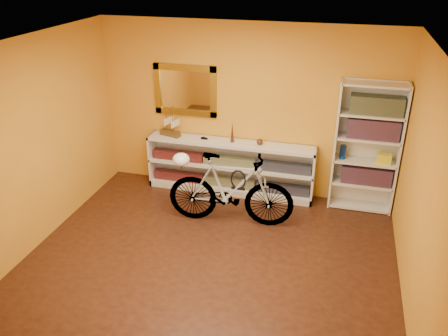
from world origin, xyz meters
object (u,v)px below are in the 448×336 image
(bookcase, at_px, (367,148))
(bicycle, at_px, (231,189))
(console_unit, at_px, (230,167))
(helmet, at_px, (181,159))

(bookcase, distance_m, bicycle, 2.01)
(bicycle, bearing_deg, console_unit, 9.62)
(console_unit, relative_size, helmet, 11.08)
(bookcase, height_order, helmet, bookcase)
(bookcase, relative_size, bicycle, 1.07)
(helmet, bearing_deg, bookcase, 21.83)
(bookcase, xyz_separation_m, bicycle, (-1.74, -0.91, -0.43))
(bicycle, height_order, helmet, bicycle)
(console_unit, height_order, bicycle, bicycle)
(console_unit, relative_size, bookcase, 1.37)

